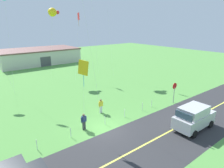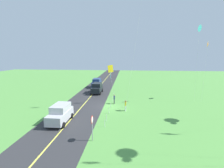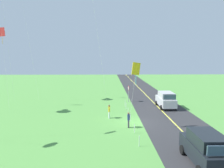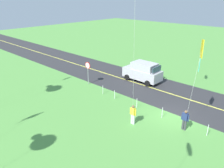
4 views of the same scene
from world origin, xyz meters
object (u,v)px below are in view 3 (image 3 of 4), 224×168
(car_suv_foreground, at_px, (166,100))
(kite_blue_mid, at_px, (136,70))
(stop_sign, at_px, (129,91))
(person_adult_companion, at_px, (129,119))
(car_parked_west_near, at_px, (205,148))
(person_adult_near, at_px, (109,111))
(kite_green_far, at_px, (2,33))

(car_suv_foreground, distance_m, kite_blue_mid, 10.99)
(stop_sign, xyz_separation_m, person_adult_companion, (-11.99, 1.21, -0.94))
(car_suv_foreground, xyz_separation_m, stop_sign, (3.90, 4.88, 0.65))
(stop_sign, bearing_deg, car_suv_foreground, -128.61)
(car_suv_foreground, height_order, kite_blue_mid, kite_blue_mid)
(car_parked_west_near, bearing_deg, car_suv_foreground, -6.39)
(person_adult_near, bearing_deg, stop_sign, 168.94)
(car_suv_foreground, distance_m, person_adult_near, 9.37)
(car_parked_west_near, distance_m, person_adult_companion, 8.52)
(car_suv_foreground, xyz_separation_m, kite_blue_mid, (-8.29, 5.43, 4.75))
(car_parked_west_near, bearing_deg, kite_green_far, 51.88)
(person_adult_companion, height_order, kite_blue_mid, kite_blue_mid)
(car_suv_foreground, height_order, person_adult_near, car_suv_foreground)
(car_parked_west_near, distance_m, kite_blue_mid, 9.33)
(car_suv_foreground, distance_m, kite_green_far, 24.53)
(person_adult_companion, relative_size, kite_green_far, 0.14)
(stop_sign, height_order, person_adult_companion, stop_sign)
(stop_sign, distance_m, person_adult_companion, 12.09)
(car_parked_west_near, height_order, person_adult_near, car_parked_west_near)
(car_suv_foreground, bearing_deg, person_adult_companion, 143.07)
(person_adult_companion, bearing_deg, person_adult_near, 13.24)
(car_suv_foreground, bearing_deg, stop_sign, 51.39)
(stop_sign, relative_size, kite_green_far, 0.23)
(person_adult_near, relative_size, person_adult_companion, 1.00)
(stop_sign, distance_m, person_adult_near, 9.32)
(person_adult_companion, relative_size, kite_blue_mid, 0.24)
(person_adult_near, bearing_deg, person_adult_companion, 39.53)
(car_parked_west_near, xyz_separation_m, kite_blue_mid, (7.12, 3.71, 4.75))
(person_adult_companion, bearing_deg, kite_blue_mid, -123.88)
(person_adult_companion, xyz_separation_m, kite_blue_mid, (-0.19, -0.65, 5.04))
(car_suv_foreground, distance_m, car_parked_west_near, 15.51)
(car_suv_foreground, relative_size, kite_green_far, 0.39)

